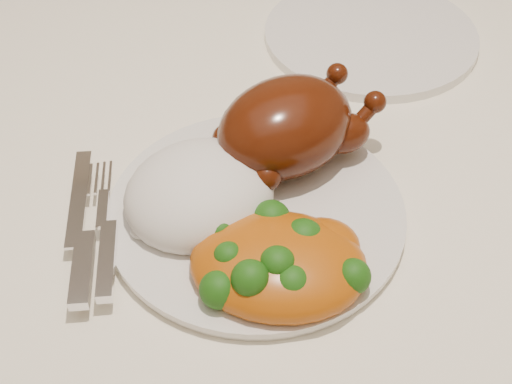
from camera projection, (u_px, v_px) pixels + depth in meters
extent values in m
cube|color=brown|center=(261.00, 147.00, 0.71)|extent=(1.60, 0.90, 0.04)
cube|color=white|center=(261.00, 129.00, 0.70)|extent=(1.72, 1.02, 0.01)
cylinder|color=silver|center=(256.00, 213.00, 0.60)|extent=(0.32, 0.32, 0.01)
cylinder|color=silver|center=(371.00, 35.00, 0.80)|extent=(0.25, 0.25, 0.01)
ellipsoid|color=#4F1908|center=(285.00, 127.00, 0.61)|extent=(0.15, 0.14, 0.08)
ellipsoid|color=#4F1908|center=(277.00, 115.00, 0.60)|extent=(0.07, 0.06, 0.03)
ellipsoid|color=#4F1908|center=(343.00, 133.00, 0.63)|extent=(0.05, 0.04, 0.04)
sphere|color=#4F1908|center=(375.00, 102.00, 0.63)|extent=(0.02, 0.02, 0.02)
ellipsoid|color=#4F1908|center=(306.00, 103.00, 0.66)|extent=(0.05, 0.04, 0.04)
sphere|color=#4F1908|center=(337.00, 74.00, 0.66)|extent=(0.02, 0.02, 0.02)
sphere|color=#4F1908|center=(267.00, 176.00, 0.59)|extent=(0.03, 0.03, 0.03)
sphere|color=#4F1908|center=(227.00, 138.00, 0.62)|extent=(0.03, 0.03, 0.03)
ellipsoid|color=white|center=(200.00, 194.00, 0.59)|extent=(0.17, 0.16, 0.07)
ellipsoid|color=#B8550B|center=(278.00, 265.00, 0.54)|extent=(0.16, 0.14, 0.05)
ellipsoid|color=#B8550B|center=(321.00, 247.00, 0.56)|extent=(0.06, 0.06, 0.03)
ellipsoid|color=#0F3D0A|center=(220.00, 230.00, 0.56)|extent=(0.02, 0.02, 0.02)
ellipsoid|color=#0F3D0A|center=(306.00, 272.00, 0.53)|extent=(0.03, 0.03, 0.03)
ellipsoid|color=#0F3D0A|center=(353.00, 276.00, 0.53)|extent=(0.03, 0.03, 0.03)
ellipsoid|color=#0F3D0A|center=(296.00, 285.00, 0.53)|extent=(0.03, 0.03, 0.03)
ellipsoid|color=#0F3D0A|center=(271.00, 219.00, 0.57)|extent=(0.03, 0.03, 0.03)
ellipsoid|color=#0F3D0A|center=(292.00, 283.00, 0.52)|extent=(0.03, 0.03, 0.03)
ellipsoid|color=#0F3D0A|center=(229.00, 257.00, 0.53)|extent=(0.02, 0.02, 0.02)
ellipsoid|color=#0F3D0A|center=(219.00, 289.00, 0.52)|extent=(0.03, 0.03, 0.03)
ellipsoid|color=#0F3D0A|center=(324.00, 254.00, 0.55)|extent=(0.03, 0.03, 0.03)
ellipsoid|color=#0F3D0A|center=(277.00, 263.00, 0.52)|extent=(0.03, 0.03, 0.03)
ellipsoid|color=#0F3D0A|center=(303.00, 241.00, 0.55)|extent=(0.03, 0.03, 0.04)
ellipsoid|color=#0F3D0A|center=(250.00, 279.00, 0.51)|extent=(0.03, 0.03, 0.03)
cube|color=silver|center=(79.00, 197.00, 0.60)|extent=(0.03, 0.12, 0.00)
cube|color=silver|center=(82.00, 269.00, 0.55)|extent=(0.02, 0.07, 0.01)
cube|color=silver|center=(107.00, 260.00, 0.55)|extent=(0.02, 0.08, 0.01)
cube|color=silver|center=(101.00, 193.00, 0.61)|extent=(0.02, 0.08, 0.00)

